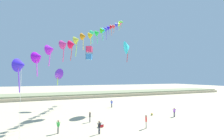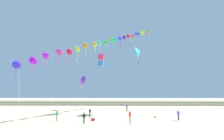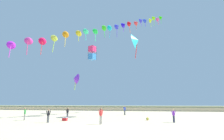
{
  "view_description": "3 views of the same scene",
  "coord_description": "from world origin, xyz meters",
  "px_view_note": "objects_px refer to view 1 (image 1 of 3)",
  "views": [
    {
      "loc": [
        -10.33,
        -14.38,
        6.55
      ],
      "look_at": [
        -0.42,
        11.64,
        8.04
      ],
      "focal_mm": 24.0,
      "sensor_mm": 36.0,
      "label": 1
    },
    {
      "loc": [
        -1.02,
        -18.31,
        4.05
      ],
      "look_at": [
        -1.66,
        9.16,
        8.39
      ],
      "focal_mm": 24.0,
      "sensor_mm": 36.0,
      "label": 2
    },
    {
      "loc": [
        5.83,
        -15.81,
        2.21
      ],
      "look_at": [
        0.2,
        12.06,
        7.57
      ],
      "focal_mm": 28.0,
      "sensor_mm": 36.0,
      "label": 3
    }
  ],
  "objects_px": {
    "large_kite_high_solo": "(58,74)",
    "person_far_left": "(112,103)",
    "person_near_left": "(58,126)",
    "large_kite_mid_trail": "(128,47)",
    "large_kite_low_lead": "(89,53)",
    "person_far_center": "(174,111)",
    "beach_ball": "(152,114)",
    "person_near_right": "(146,121)",
    "person_far_right": "(99,126)",
    "person_mid_center": "(90,116)",
    "beach_cooler": "(101,125)"
  },
  "relations": [
    {
      "from": "beach_cooler",
      "to": "beach_ball",
      "type": "relative_size",
      "value": 1.59
    },
    {
      "from": "person_mid_center",
      "to": "large_kite_low_lead",
      "type": "distance_m",
      "value": 12.63
    },
    {
      "from": "beach_cooler",
      "to": "beach_ball",
      "type": "height_order",
      "value": "beach_cooler"
    },
    {
      "from": "person_near_right",
      "to": "beach_cooler",
      "type": "bearing_deg",
      "value": 154.2
    },
    {
      "from": "person_near_left",
      "to": "beach_cooler",
      "type": "height_order",
      "value": "person_near_left"
    },
    {
      "from": "person_mid_center",
      "to": "large_kite_low_lead",
      "type": "xyz_separation_m",
      "value": [
        1.26,
        6.75,
        10.6
      ]
    },
    {
      "from": "person_far_left",
      "to": "beach_cooler",
      "type": "bearing_deg",
      "value": -116.75
    },
    {
      "from": "person_far_right",
      "to": "beach_cooler",
      "type": "bearing_deg",
      "value": 68.0
    },
    {
      "from": "person_near_right",
      "to": "large_kite_mid_trail",
      "type": "height_order",
      "value": "large_kite_mid_trail"
    },
    {
      "from": "large_kite_low_lead",
      "to": "person_near_left",
      "type": "bearing_deg",
      "value": -120.33
    },
    {
      "from": "large_kite_mid_trail",
      "to": "beach_cooler",
      "type": "xyz_separation_m",
      "value": [
        -8.58,
        -9.05,
        -12.95
      ]
    },
    {
      "from": "person_near_left",
      "to": "large_kite_mid_trail",
      "type": "xyz_separation_m",
      "value": [
        14.02,
        9.45,
        12.26
      ]
    },
    {
      "from": "large_kite_mid_trail",
      "to": "person_near_right",
      "type": "bearing_deg",
      "value": -105.59
    },
    {
      "from": "person_near_right",
      "to": "person_far_right",
      "type": "xyz_separation_m",
      "value": [
        -6.27,
        0.28,
        -0.1
      ]
    },
    {
      "from": "large_kite_mid_trail",
      "to": "large_kite_low_lead",
      "type": "bearing_deg",
      "value": 177.45
    },
    {
      "from": "person_mid_center",
      "to": "beach_cooler",
      "type": "bearing_deg",
      "value": -70.45
    },
    {
      "from": "person_mid_center",
      "to": "large_kite_mid_trail",
      "type": "relative_size",
      "value": 0.32
    },
    {
      "from": "person_far_right",
      "to": "large_kite_low_lead",
      "type": "xyz_separation_m",
      "value": [
        1.24,
        11.73,
        10.59
      ]
    },
    {
      "from": "person_far_right",
      "to": "large_kite_high_solo",
      "type": "xyz_separation_m",
      "value": [
        -4.41,
        17.42,
        6.63
      ]
    },
    {
      "from": "person_mid_center",
      "to": "person_far_right",
      "type": "distance_m",
      "value": 4.97
    },
    {
      "from": "person_mid_center",
      "to": "beach_cooler",
      "type": "height_order",
      "value": "person_mid_center"
    },
    {
      "from": "person_far_center",
      "to": "person_mid_center",
      "type": "bearing_deg",
      "value": 171.99
    },
    {
      "from": "person_far_left",
      "to": "person_far_center",
      "type": "distance_m",
      "value": 13.3
    },
    {
      "from": "person_far_center",
      "to": "beach_ball",
      "type": "xyz_separation_m",
      "value": [
        -2.97,
        2.18,
        -0.69
      ]
    },
    {
      "from": "beach_ball",
      "to": "large_kite_mid_trail",
      "type": "bearing_deg",
      "value": 104.21
    },
    {
      "from": "person_far_left",
      "to": "large_kite_high_solo",
      "type": "height_order",
      "value": "large_kite_high_solo"
    },
    {
      "from": "large_kite_mid_trail",
      "to": "beach_cooler",
      "type": "distance_m",
      "value": 17.98
    },
    {
      "from": "large_kite_low_lead",
      "to": "large_kite_high_solo",
      "type": "height_order",
      "value": "large_kite_low_lead"
    },
    {
      "from": "large_kite_low_lead",
      "to": "person_far_center",
      "type": "bearing_deg",
      "value": -34.27
    },
    {
      "from": "person_near_right",
      "to": "beach_ball",
      "type": "xyz_separation_m",
      "value": [
        4.81,
        5.45,
        -0.8
      ]
    },
    {
      "from": "large_kite_mid_trail",
      "to": "large_kite_high_solo",
      "type": "relative_size",
      "value": 1.26
    },
    {
      "from": "large_kite_mid_trail",
      "to": "large_kite_high_solo",
      "type": "height_order",
      "value": "large_kite_mid_trail"
    },
    {
      "from": "person_mid_center",
      "to": "large_kite_mid_trail",
      "type": "height_order",
      "value": "large_kite_mid_trail"
    },
    {
      "from": "large_kite_low_lead",
      "to": "large_kite_high_solo",
      "type": "relative_size",
      "value": 0.7
    },
    {
      "from": "beach_ball",
      "to": "large_kite_high_solo",
      "type": "bearing_deg",
      "value": 141.68
    },
    {
      "from": "person_far_center",
      "to": "beach_cooler",
      "type": "bearing_deg",
      "value": -176.99
    },
    {
      "from": "person_mid_center",
      "to": "person_near_left",
      "type": "bearing_deg",
      "value": -145.65
    },
    {
      "from": "person_far_center",
      "to": "large_kite_mid_trail",
      "type": "bearing_deg",
      "value": 118.49
    },
    {
      "from": "person_near_right",
      "to": "person_mid_center",
      "type": "xyz_separation_m",
      "value": [
        -6.29,
        5.25,
        -0.11
      ]
    },
    {
      "from": "large_kite_low_lead",
      "to": "beach_cooler",
      "type": "distance_m",
      "value": 14.68
    },
    {
      "from": "person_near_left",
      "to": "large_kite_mid_trail",
      "type": "bearing_deg",
      "value": 33.98
    },
    {
      "from": "person_far_center",
      "to": "beach_ball",
      "type": "bearing_deg",
      "value": 143.74
    },
    {
      "from": "person_mid_center",
      "to": "person_far_right",
      "type": "height_order",
      "value": "person_far_right"
    },
    {
      "from": "person_near_left",
      "to": "person_far_center",
      "type": "distance_m",
      "value": 18.59
    },
    {
      "from": "person_near_right",
      "to": "person_far_left",
      "type": "bearing_deg",
      "value": 87.34
    },
    {
      "from": "person_far_center",
      "to": "beach_ball",
      "type": "distance_m",
      "value": 3.75
    },
    {
      "from": "large_kite_high_solo",
      "to": "person_far_left",
      "type": "bearing_deg",
      "value": -15.66
    },
    {
      "from": "person_far_center",
      "to": "beach_cooler",
      "type": "relative_size",
      "value": 2.62
    },
    {
      "from": "person_far_left",
      "to": "large_kite_low_lead",
      "type": "bearing_deg",
      "value": -156.22
    },
    {
      "from": "large_kite_high_solo",
      "to": "beach_ball",
      "type": "xyz_separation_m",
      "value": [
        15.49,
        -12.25,
        -7.33
      ]
    }
  ]
}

